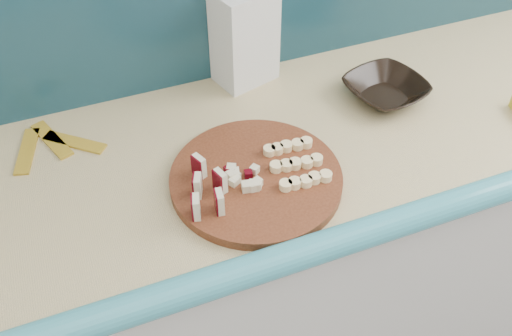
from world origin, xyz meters
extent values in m
cube|color=beige|center=(0.10, 1.50, 0.44)|extent=(2.20, 0.60, 0.88)
cube|color=tan|center=(0.10, 1.50, 0.90)|extent=(2.20, 0.60, 0.03)
cube|color=teal|center=(0.10, 1.20, 0.90)|extent=(2.20, 0.06, 0.03)
cylinder|color=#471E0F|center=(0.04, 1.40, 0.92)|extent=(0.38, 0.38, 0.02)
cube|color=beige|center=(-0.10, 1.34, 0.96)|extent=(0.01, 0.03, 0.05)
cube|color=#49050E|center=(-0.11, 1.34, 0.96)|extent=(0.01, 0.03, 0.05)
cube|color=beige|center=(-0.08, 1.39, 0.96)|extent=(0.01, 0.03, 0.05)
cube|color=#49050E|center=(-0.09, 1.39, 0.96)|extent=(0.01, 0.03, 0.05)
cube|color=beige|center=(-0.07, 1.44, 0.96)|extent=(0.01, 0.03, 0.05)
cube|color=#49050E|center=(-0.07, 1.44, 0.96)|extent=(0.01, 0.03, 0.05)
cube|color=beige|center=(-0.06, 1.33, 0.96)|extent=(0.01, 0.03, 0.05)
cube|color=#49050E|center=(-0.07, 1.33, 0.96)|extent=(0.01, 0.03, 0.05)
cube|color=beige|center=(-0.04, 1.39, 0.96)|extent=(0.01, 0.03, 0.05)
cube|color=#49050E|center=(-0.05, 1.39, 0.96)|extent=(0.01, 0.03, 0.05)
cube|color=#F5E5C4|center=(0.02, 1.40, 0.94)|extent=(0.02, 0.02, 0.02)
cube|color=#F5E5C4|center=(0.03, 1.40, 0.94)|extent=(0.02, 0.02, 0.02)
cube|color=#49050E|center=(0.03, 1.41, 0.94)|extent=(0.02, 0.02, 0.02)
cube|color=#F5E5C4|center=(0.02, 1.41, 0.94)|extent=(0.02, 0.02, 0.02)
cube|color=#F5E5C4|center=(0.02, 1.41, 0.94)|extent=(0.02, 0.02, 0.02)
cube|color=#F5E5C4|center=(0.01, 1.42, 0.94)|extent=(0.02, 0.02, 0.02)
cube|color=#F5E5C4|center=(0.01, 1.41, 0.94)|extent=(0.02, 0.02, 0.02)
cube|color=#F5E5C4|center=(0.00, 1.41, 0.94)|extent=(0.02, 0.02, 0.02)
cube|color=#49050E|center=(-0.01, 1.40, 0.94)|extent=(0.02, 0.02, 0.02)
cube|color=#F5E5C4|center=(0.01, 1.39, 0.94)|extent=(0.02, 0.02, 0.02)
cube|color=#F5E5C4|center=(0.00, 1.39, 0.94)|extent=(0.02, 0.02, 0.02)
cube|color=#F5E5C4|center=(0.01, 1.39, 0.94)|extent=(0.02, 0.02, 0.02)
cube|color=#F5E5C4|center=(0.02, 1.38, 0.94)|extent=(0.02, 0.02, 0.02)
cube|color=#F5E5C4|center=(0.02, 1.38, 0.94)|extent=(0.02, 0.02, 0.02)
cube|color=#49050E|center=(0.02, 1.39, 0.94)|extent=(0.02, 0.02, 0.02)
cube|color=#F5E5C4|center=(0.03, 1.39, 0.94)|extent=(0.02, 0.02, 0.02)
cylinder|color=#FCDE9A|center=(0.08, 1.34, 0.94)|extent=(0.03, 0.03, 0.02)
cylinder|color=#FCDE9A|center=(0.10, 1.34, 0.94)|extent=(0.03, 0.03, 0.02)
cylinder|color=#FCDE9A|center=(0.12, 1.34, 0.94)|extent=(0.03, 0.03, 0.02)
cylinder|color=#FCDE9A|center=(0.14, 1.34, 0.94)|extent=(0.03, 0.03, 0.02)
cylinder|color=#FCDE9A|center=(0.16, 1.33, 0.94)|extent=(0.03, 0.03, 0.02)
cylinder|color=#FCDE9A|center=(0.08, 1.39, 0.94)|extent=(0.03, 0.03, 0.02)
cylinder|color=#FCDE9A|center=(0.10, 1.39, 0.94)|extent=(0.03, 0.03, 0.02)
cylinder|color=#FCDE9A|center=(0.12, 1.39, 0.94)|extent=(0.03, 0.03, 0.02)
cylinder|color=#FCDE9A|center=(0.14, 1.39, 0.94)|extent=(0.03, 0.03, 0.02)
cylinder|color=#FCDE9A|center=(0.17, 1.39, 0.94)|extent=(0.03, 0.03, 0.02)
cylinder|color=#FCDE9A|center=(0.09, 1.45, 0.94)|extent=(0.03, 0.03, 0.02)
cylinder|color=#FCDE9A|center=(0.11, 1.44, 0.94)|extent=(0.03, 0.03, 0.02)
cylinder|color=#FCDE9A|center=(0.13, 1.44, 0.94)|extent=(0.03, 0.03, 0.02)
cylinder|color=#FCDE9A|center=(0.15, 1.44, 0.94)|extent=(0.03, 0.03, 0.02)
cylinder|color=#FCDE9A|center=(0.17, 1.44, 0.94)|extent=(0.03, 0.03, 0.02)
imported|color=black|center=(0.43, 1.55, 0.93)|extent=(0.22, 0.22, 0.04)
cube|color=silver|center=(0.15, 1.74, 1.03)|extent=(0.16, 0.13, 0.24)
cube|color=gold|center=(-0.39, 1.66, 0.91)|extent=(0.07, 0.15, 0.01)
cube|color=gold|center=(-0.33, 1.68, 0.91)|extent=(0.08, 0.15, 0.01)
cube|color=gold|center=(-0.29, 1.65, 0.91)|extent=(0.13, 0.12, 0.01)
camera|label=1|loc=(-0.26, 0.65, 1.74)|focal=40.00mm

